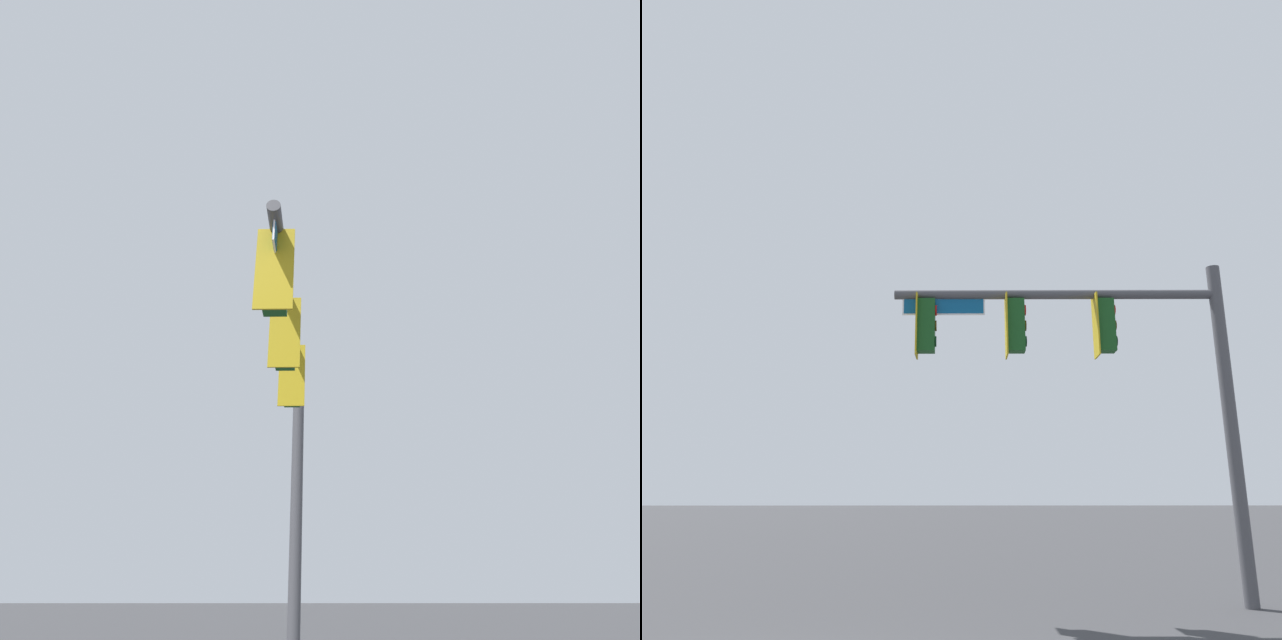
% 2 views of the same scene
% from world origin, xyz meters
% --- Properties ---
extents(signal_pole_near, '(6.79, 0.62, 6.59)m').
position_xyz_m(signal_pole_near, '(-5.01, -5.63, 4.68)').
color(signal_pole_near, '#47474C').
rests_on(signal_pole_near, ground_plane).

